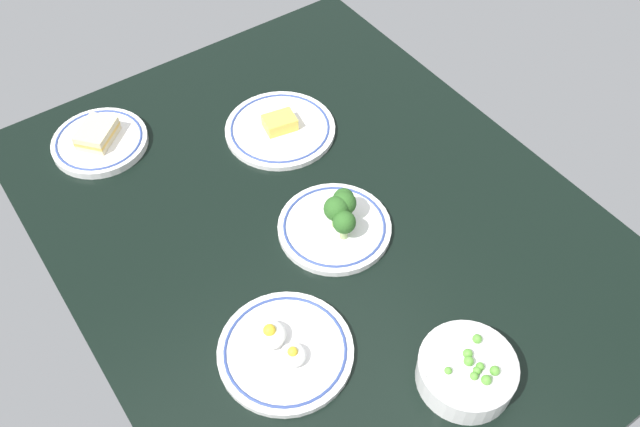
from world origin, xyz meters
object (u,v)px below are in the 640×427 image
(plate_cheese, at_px, (280,128))
(plate_broccoli, at_px, (337,221))
(plate_eggs, at_px, (284,350))
(bowl_peas, at_px, (469,369))
(plate_sandwich, at_px, (99,140))

(plate_cheese, relative_size, plate_broccoli, 1.10)
(plate_broccoli, bearing_deg, plate_eggs, -54.30)
(plate_broccoli, bearing_deg, plate_cheese, 168.35)
(plate_broccoli, distance_m, bowl_peas, 0.35)
(plate_sandwich, xyz_separation_m, bowl_peas, (0.80, 0.25, 0.01))
(plate_broccoli, relative_size, plate_sandwich, 1.08)
(plate_cheese, relative_size, plate_eggs, 1.05)
(plate_cheese, height_order, plate_eggs, plate_eggs)
(plate_broccoli, xyz_separation_m, bowl_peas, (0.35, -0.01, 0.01))
(plate_sandwich, distance_m, plate_eggs, 0.60)
(plate_broccoli, height_order, bowl_peas, plate_broccoli)
(plate_cheese, height_order, plate_sandwich, plate_sandwich)
(plate_cheese, xyz_separation_m, plate_eggs, (0.43, -0.27, 0.00))
(plate_sandwich, bearing_deg, plate_eggs, 4.55)
(plate_broccoli, relative_size, plate_eggs, 0.95)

